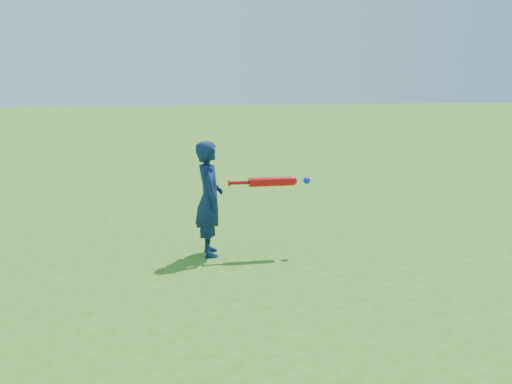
{
  "coord_description": "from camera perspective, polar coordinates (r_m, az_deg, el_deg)",
  "views": [
    {
      "loc": [
        -1.39,
        -5.81,
        1.8
      ],
      "look_at": [
        -0.1,
        -0.01,
        0.66
      ],
      "focal_mm": 40.0,
      "sensor_mm": 36.0,
      "label": 1
    }
  ],
  "objects": [
    {
      "name": "ground",
      "position": [
        6.24,
        0.87,
        -5.88
      ],
      "size": [
        80.0,
        80.0,
        0.0
      ],
      "primitive_type": "plane",
      "color": "#316B19",
      "rests_on": "ground"
    },
    {
      "name": "child",
      "position": [
        5.98,
        -4.7,
        -0.67
      ],
      "size": [
        0.3,
        0.45,
        1.21
      ],
      "primitive_type": "imported",
      "rotation": [
        0.0,
        0.0,
        1.55
      ],
      "color": "#0F1E48",
      "rests_on": "ground"
    },
    {
      "name": "bat_swing",
      "position": [
        6.02,
        1.88,
        1.05
      ],
      "size": [
        0.89,
        0.11,
        0.1
      ],
      "rotation": [
        0.0,
        0.0,
        -0.02
      ],
      "color": "red",
      "rests_on": "ground"
    }
  ]
}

